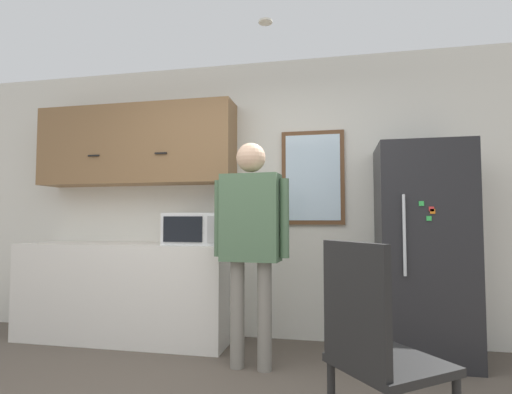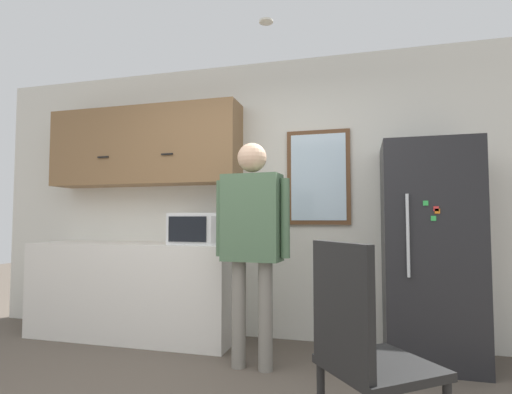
# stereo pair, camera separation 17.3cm
# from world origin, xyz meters

# --- Properties ---
(back_wall) EXTENTS (6.00, 0.06, 2.70)m
(back_wall) POSITION_xyz_m (0.00, 2.12, 1.35)
(back_wall) COLOR silver
(back_wall) RESTS_ON ground_plane
(counter) EXTENTS (2.02, 0.61, 0.90)m
(counter) POSITION_xyz_m (-1.19, 1.78, 0.45)
(counter) COLOR silver
(counter) RESTS_ON ground_plane
(upper_cabinets) EXTENTS (2.02, 0.35, 0.79)m
(upper_cabinets) POSITION_xyz_m (-1.19, 1.92, 1.88)
(upper_cabinets) COLOR olive
(microwave) EXTENTS (0.51, 0.38, 0.29)m
(microwave) POSITION_xyz_m (-0.49, 1.75, 1.05)
(microwave) COLOR white
(microwave) RESTS_ON counter
(person) EXTENTS (0.60, 0.25, 1.73)m
(person) POSITION_xyz_m (0.14, 1.28, 1.06)
(person) COLOR gray
(person) RESTS_ON ground_plane
(refrigerator) EXTENTS (0.71, 0.66, 1.75)m
(refrigerator) POSITION_xyz_m (1.48, 1.76, 0.88)
(refrigerator) COLOR #232326
(refrigerator) RESTS_ON ground_plane
(chair) EXTENTS (0.64, 0.64, 1.03)m
(chair) POSITION_xyz_m (0.96, 0.22, 0.55)
(chair) COLOR black
(chair) RESTS_ON ground_plane
(window) EXTENTS (0.59, 0.05, 0.90)m
(window) POSITION_xyz_m (0.57, 2.07, 1.53)
(window) COLOR brown
(ceiling_light) EXTENTS (0.11, 0.11, 0.01)m
(ceiling_light) POSITION_xyz_m (0.26, 1.25, 2.68)
(ceiling_light) COLOR white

